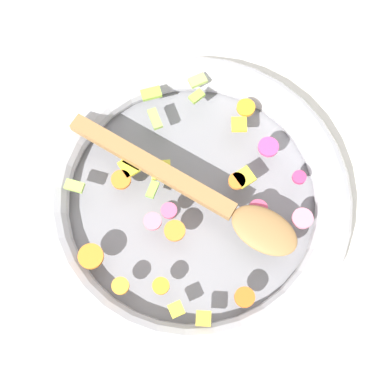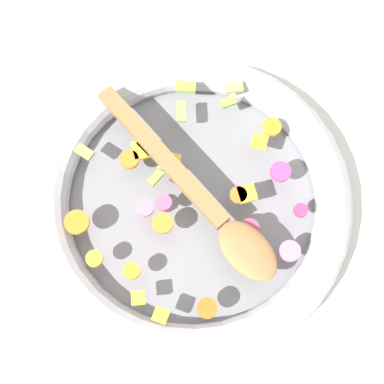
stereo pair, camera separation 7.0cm
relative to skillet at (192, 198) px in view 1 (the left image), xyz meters
name	(u,v)px [view 1 (the left image)]	position (x,y,z in m)	size (l,w,h in m)	color
ground_plane	(192,203)	(0.00, 0.00, -0.02)	(4.00, 4.00, 0.00)	silver
skillet	(192,198)	(0.00, 0.00, 0.00)	(0.44, 0.44, 0.05)	slate
chopped_vegetables	(192,195)	(0.01, 0.00, 0.03)	(0.35, 0.33, 0.01)	orange
wooden_spoon	(205,196)	(0.01, 0.02, 0.04)	(0.19, 0.31, 0.01)	olive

